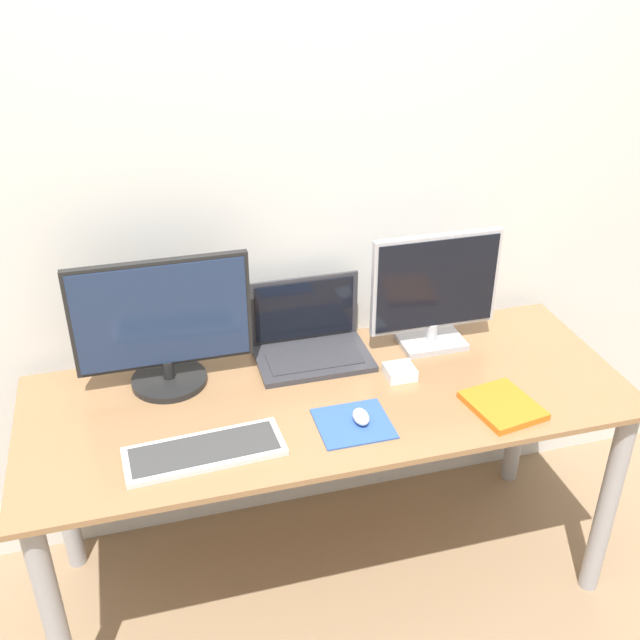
% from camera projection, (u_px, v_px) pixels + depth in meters
% --- Properties ---
extents(wall_back, '(7.00, 0.05, 2.50)m').
position_uv_depth(wall_back, '(295.00, 189.00, 2.32)').
color(wall_back, silver).
rests_on(wall_back, ground_plane).
extents(desk, '(1.80, 0.69, 0.75)m').
position_uv_depth(desk, '(330.00, 431.00, 2.29)').
color(desk, olive).
rests_on(desk, ground_plane).
extents(monitor_left, '(0.52, 0.23, 0.41)m').
position_uv_depth(monitor_left, '(163.00, 326.00, 2.18)').
color(monitor_left, black).
rests_on(monitor_left, desk).
extents(monitor_right, '(0.42, 0.15, 0.39)m').
position_uv_depth(monitor_right, '(435.00, 291.00, 2.38)').
color(monitor_right, '#B2B2B7').
rests_on(monitor_right, desk).
extents(laptop, '(0.36, 0.24, 0.24)m').
position_uv_depth(laptop, '(309.00, 338.00, 2.39)').
color(laptop, '#333338').
rests_on(laptop, desk).
extents(keyboard, '(0.43, 0.18, 0.02)m').
position_uv_depth(keyboard, '(205.00, 451.00, 1.98)').
color(keyboard, silver).
rests_on(keyboard, desk).
extents(mousepad, '(0.20, 0.19, 0.00)m').
position_uv_depth(mousepad, '(353.00, 424.00, 2.09)').
color(mousepad, '#2D519E').
rests_on(mousepad, desk).
extents(mouse, '(0.04, 0.07, 0.04)m').
position_uv_depth(mouse, '(361.00, 417.00, 2.09)').
color(mouse, silver).
rests_on(mouse, mousepad).
extents(book, '(0.21, 0.23, 0.02)m').
position_uv_depth(book, '(503.00, 405.00, 2.15)').
color(book, orange).
rests_on(book, desk).
extents(power_brick, '(0.09, 0.08, 0.03)m').
position_uv_depth(power_brick, '(400.00, 372.00, 2.29)').
color(power_brick, white).
rests_on(power_brick, desk).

